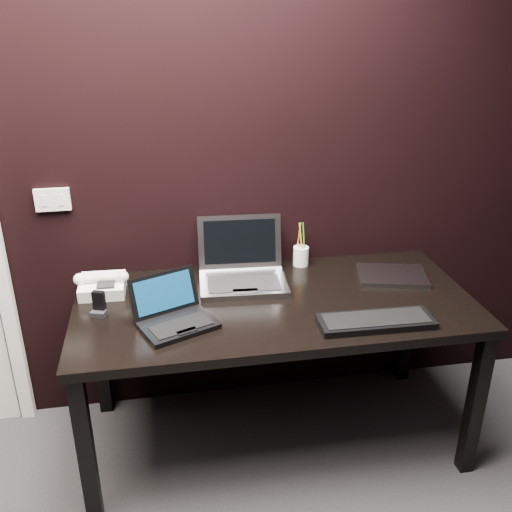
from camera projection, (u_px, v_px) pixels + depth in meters
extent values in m
plane|color=black|center=(192.00, 153.00, 2.53)|extent=(4.00, 0.00, 4.00)
cube|color=silver|center=(53.00, 200.00, 2.49)|extent=(0.15, 0.02, 0.10)
cube|color=silver|center=(44.00, 201.00, 2.48)|extent=(0.03, 0.01, 0.05)
cube|color=silver|center=(60.00, 200.00, 2.49)|extent=(0.03, 0.01, 0.05)
cube|color=black|center=(275.00, 304.00, 2.45)|extent=(1.70, 0.80, 0.04)
cube|color=black|center=(86.00, 452.00, 2.16)|extent=(0.06, 0.06, 0.70)
cube|color=black|center=(475.00, 404.00, 2.41)|extent=(0.06, 0.06, 0.70)
cube|color=black|center=(100.00, 351.00, 2.79)|extent=(0.06, 0.06, 0.70)
cube|color=black|center=(407.00, 322.00, 3.04)|extent=(0.06, 0.06, 0.70)
cube|color=black|center=(179.00, 325.00, 2.23)|extent=(0.34, 0.29, 0.02)
cube|color=black|center=(181.00, 325.00, 2.21)|extent=(0.26, 0.19, 0.00)
cube|color=black|center=(187.00, 331.00, 2.17)|extent=(0.09, 0.06, 0.00)
cube|color=black|center=(164.00, 293.00, 2.29)|extent=(0.28, 0.17, 0.16)
cube|color=#0A2C4B|center=(164.00, 293.00, 2.29)|extent=(0.24, 0.14, 0.13)
cube|color=#98989D|center=(243.00, 283.00, 2.56)|extent=(0.41, 0.31, 0.03)
cube|color=black|center=(244.00, 284.00, 2.53)|extent=(0.33, 0.17, 0.00)
cube|color=#A1A1A6|center=(246.00, 291.00, 2.46)|extent=(0.11, 0.05, 0.00)
cube|color=#A3A4A9|center=(240.00, 241.00, 2.67)|extent=(0.39, 0.10, 0.24)
cube|color=black|center=(240.00, 242.00, 2.66)|extent=(0.34, 0.08, 0.20)
cube|color=black|center=(376.00, 321.00, 2.26)|extent=(0.46, 0.17, 0.03)
cube|color=black|center=(376.00, 318.00, 2.25)|extent=(0.42, 0.14, 0.00)
cube|color=gray|center=(392.00, 275.00, 2.64)|extent=(0.35, 0.29, 0.02)
cube|color=white|center=(103.00, 287.00, 2.49)|extent=(0.20, 0.18, 0.08)
cylinder|color=silver|center=(101.00, 278.00, 2.46)|extent=(0.18, 0.05, 0.04)
sphere|color=white|center=(80.00, 279.00, 2.45)|extent=(0.06, 0.06, 0.05)
sphere|color=silver|center=(123.00, 277.00, 2.47)|extent=(0.06, 0.06, 0.05)
cube|color=black|center=(106.00, 285.00, 2.43)|extent=(0.08, 0.06, 0.01)
cube|color=black|center=(99.00, 303.00, 2.32)|extent=(0.05, 0.04, 0.10)
cube|color=black|center=(99.00, 313.00, 2.32)|extent=(0.07, 0.06, 0.02)
cylinder|color=white|center=(301.00, 256.00, 2.76)|extent=(0.08, 0.08, 0.09)
cylinder|color=orange|center=(299.00, 236.00, 2.72)|extent=(0.02, 0.03, 0.14)
cylinder|color=#268624|center=(304.00, 237.00, 2.71)|extent=(0.01, 0.02, 0.14)
cylinder|color=black|center=(302.00, 236.00, 2.73)|extent=(0.01, 0.01, 0.14)
cylinder|color=orange|center=(301.00, 237.00, 2.71)|extent=(0.02, 0.03, 0.14)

